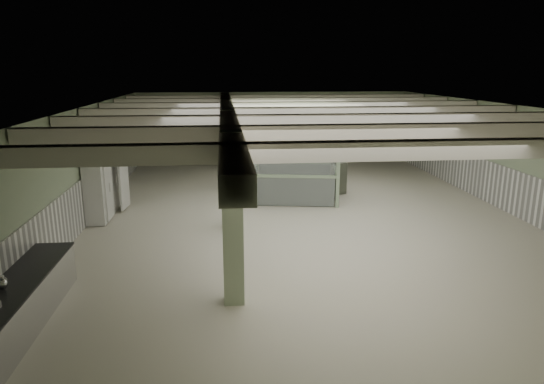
{
  "coord_description": "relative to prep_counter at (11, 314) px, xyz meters",
  "views": [
    {
      "loc": [
        -2.66,
        -15.36,
        4.75
      ],
      "look_at": [
        -1.28,
        -1.87,
        1.3
      ],
      "focal_mm": 32.0,
      "sensor_mm": 36.0,
      "label": 1
    }
  ],
  "objects": [
    {
      "name": "wall_front",
      "position": [
        6.54,
        -3.0,
        1.34
      ],
      "size": [
        14.0,
        0.02,
        3.6
      ],
      "primitive_type": "cube",
      "color": "#97A886",
      "rests_on": "floor"
    },
    {
      "name": "walkin_cooler",
      "position": [
        -0.08,
        7.58,
        0.62
      ],
      "size": [
        0.82,
        2.36,
        2.16
      ],
      "color": "silver",
      "rests_on": "floor"
    },
    {
      "name": "pendant_mid",
      "position": [
        7.04,
        7.5,
        2.59
      ],
      "size": [
        0.44,
        0.44,
        0.22
      ],
      "primitive_type": "cone",
      "rotation": [
        3.14,
        0.0,
        0.0
      ],
      "color": "#2F3F2F",
      "rests_on": "ceiling"
    },
    {
      "name": "beam_e",
      "position": [
        6.54,
        9.5,
        2.96
      ],
      "size": [
        13.9,
        0.35,
        0.32
      ],
      "primitive_type": "cube",
      "color": "silver",
      "rests_on": "ceiling"
    },
    {
      "name": "column_b",
      "position": [
        4.04,
        6.0,
        1.34
      ],
      "size": [
        0.42,
        0.42,
        3.6
      ],
      "primitive_type": "cube",
      "color": "#B1C29C",
      "rests_on": "floor"
    },
    {
      "name": "guard_booth",
      "position": [
        6.53,
        9.32,
        1.35
      ],
      "size": [
        3.74,
        3.32,
        2.69
      ],
      "rotation": [
        0.0,
        0.0,
        -0.16
      ],
      "color": "#9BB490",
      "rests_on": "floor"
    },
    {
      "name": "beam_g",
      "position": [
        6.54,
        14.5,
        2.96
      ],
      "size": [
        13.9,
        0.35,
        0.32
      ],
      "primitive_type": "cube",
      "color": "silver",
      "rests_on": "ceiling"
    },
    {
      "name": "wainscot_right",
      "position": [
        13.52,
        7.0,
        0.29
      ],
      "size": [
        0.05,
        19.9,
        1.5
      ],
      "primitive_type": "cube",
      "color": "white",
      "rests_on": "floor"
    },
    {
      "name": "column_c",
      "position": [
        4.04,
        11.0,
        1.34
      ],
      "size": [
        0.42,
        0.42,
        3.6
      ],
      "primitive_type": "cube",
      "color": "#B1C29C",
      "rests_on": "floor"
    },
    {
      "name": "wainscot_back",
      "position": [
        6.54,
        16.98,
        0.29
      ],
      "size": [
        13.9,
        0.05,
        1.5
      ],
      "primitive_type": "cube",
      "color": "white",
      "rests_on": "floor"
    },
    {
      "name": "wainscot_left",
      "position": [
        -0.43,
        7.0,
        0.29
      ],
      "size": [
        0.05,
        19.9,
        1.5
      ],
      "primitive_type": "cube",
      "color": "white",
      "rests_on": "floor"
    },
    {
      "name": "floor",
      "position": [
        6.54,
        7.0,
        -0.46
      ],
      "size": [
        20.0,
        20.0,
        0.0
      ],
      "primitive_type": "plane",
      "color": "beige",
      "rests_on": "ground"
    },
    {
      "name": "beam_b",
      "position": [
        6.54,
        2.0,
        2.96
      ],
      "size": [
        13.9,
        0.35,
        0.32
      ],
      "primitive_type": "cube",
      "color": "silver",
      "rests_on": "ceiling"
    },
    {
      "name": "beam_d",
      "position": [
        6.54,
        7.0,
        2.96
      ],
      "size": [
        13.9,
        0.35,
        0.32
      ],
      "primitive_type": "cube",
      "color": "silver",
      "rests_on": "ceiling"
    },
    {
      "name": "filing_cabinet",
      "position": [
        8.37,
        9.81,
        0.16
      ],
      "size": [
        0.55,
        0.66,
        1.23
      ],
      "primitive_type": "cube",
      "rotation": [
        0.0,
        0.0,
        0.31
      ],
      "color": "#4D5144",
      "rests_on": "floor"
    },
    {
      "name": "ceiling",
      "position": [
        6.54,
        7.0,
        3.14
      ],
      "size": [
        14.0,
        20.0,
        0.02
      ],
      "primitive_type": "cube",
      "color": "white",
      "rests_on": "wall_back"
    },
    {
      "name": "beam_a",
      "position": [
        6.54,
        -0.5,
        2.96
      ],
      "size": [
        13.9,
        0.35,
        0.32
      ],
      "primitive_type": "cube",
      "color": "silver",
      "rests_on": "ceiling"
    },
    {
      "name": "pitcher_near",
      "position": [
        -0.12,
        0.1,
        0.57
      ],
      "size": [
        0.21,
        0.23,
        0.26
      ],
      "primitive_type": null,
      "rotation": [
        0.0,
        0.0,
        -0.17
      ],
      "color": "#BCBCC1",
      "rests_on": "prep_counter"
    },
    {
      "name": "column_a",
      "position": [
        4.04,
        1.0,
        1.34
      ],
      "size": [
        0.42,
        0.42,
        3.6
      ],
      "primitive_type": "cube",
      "color": "#B1C29C",
      "rests_on": "floor"
    },
    {
      "name": "pendant_front",
      "position": [
        7.04,
        2.0,
        2.59
      ],
      "size": [
        0.44,
        0.44,
        0.22
      ],
      "primitive_type": "cone",
      "rotation": [
        3.14,
        0.0,
        0.0
      ],
      "color": "#2F3F2F",
      "rests_on": "ceiling"
    },
    {
      "name": "wall_back",
      "position": [
        6.54,
        17.0,
        1.34
      ],
      "size": [
        14.0,
        0.02,
        3.6
      ],
      "primitive_type": "cube",
      "color": "#97A886",
      "rests_on": "floor"
    },
    {
      "name": "girder",
      "position": [
        4.04,
        7.0,
        2.92
      ],
      "size": [
        0.45,
        19.9,
        0.4
      ],
      "primitive_type": "cube",
      "color": "silver",
      "rests_on": "ceiling"
    },
    {
      "name": "pendant_back",
      "position": [
        7.04,
        12.5,
        2.59
      ],
      "size": [
        0.44,
        0.44,
        0.22
      ],
      "primitive_type": "cone",
      "rotation": [
        3.14,
        0.0,
        0.0
      ],
      "color": "#2F3F2F",
      "rests_on": "ceiling"
    },
    {
      "name": "beam_c",
      "position": [
        6.54,
        4.5,
        2.96
      ],
      "size": [
        13.9,
        0.35,
        0.32
      ],
      "primitive_type": "cube",
      "color": "silver",
      "rests_on": "ceiling"
    },
    {
      "name": "wall_right",
      "position": [
        13.54,
        7.0,
        1.34
      ],
      "size": [
        0.02,
        20.0,
        3.6
      ],
      "primitive_type": "cube",
      "color": "#97A886",
      "rests_on": "floor"
    },
    {
      "name": "column_d",
      "position": [
        4.04,
        15.0,
        1.34
      ],
      "size": [
        0.42,
        0.42,
        3.6
      ],
      "primitive_type": "cube",
      "color": "#B1C29C",
      "rests_on": "floor"
    },
    {
      "name": "wall_left",
      "position": [
        -0.46,
        7.0,
        1.34
      ],
      "size": [
        0.02,
        20.0,
        3.6
      ],
      "primitive_type": "cube",
      "color": "#97A886",
      "rests_on": "floor"
    },
    {
      "name": "beam_f",
      "position": [
        6.54,
        12.0,
        2.96
      ],
      "size": [
        13.9,
        0.35,
        0.32
      ],
      "primitive_type": "cube",
      "color": "silver",
      "rests_on": "ceiling"
    },
    {
      "name": "prep_counter",
      "position": [
        0.0,
        0.0,
        0.0
      ],
      "size": [
        0.87,
        5.0,
        0.91
      ],
      "color": "#BCBCC1",
      "rests_on": "floor"
    }
  ]
}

